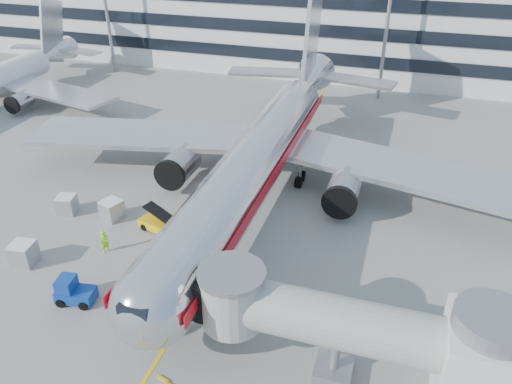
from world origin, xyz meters
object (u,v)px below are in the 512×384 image
(baggage_tug, at_px, (73,291))
(cargo_container_right, at_px, (112,210))
(cargo_container_front, at_px, (23,254))
(main_jet, at_px, (263,151))
(belt_loader, at_px, (164,226))
(cargo_container_left, at_px, (67,204))
(ramp_worker, at_px, (105,242))

(baggage_tug, relative_size, cargo_container_right, 1.35)
(cargo_container_right, bearing_deg, cargo_container_front, -111.41)
(main_jet, distance_m, cargo_container_right, 14.66)
(main_jet, distance_m, belt_loader, 11.64)
(cargo_container_left, bearing_deg, ramp_worker, -31.83)
(cargo_container_left, height_order, ramp_worker, ramp_worker)
(main_jet, relative_size, cargo_container_front, 26.34)
(main_jet, relative_size, cargo_container_left, 27.11)
(cargo_container_left, bearing_deg, main_jet, 30.79)
(belt_loader, distance_m, ramp_worker, 5.08)
(ramp_worker, bearing_deg, baggage_tug, -131.74)
(cargo_container_front, xyz_separation_m, ramp_worker, (5.14, 3.24, 0.05))
(baggage_tug, bearing_deg, ramp_worker, 100.79)
(baggage_tug, xyz_separation_m, cargo_container_front, (-6.22, 2.47, 0.06))
(belt_loader, xyz_separation_m, ramp_worker, (-3.23, -3.91, 0.32))
(cargo_container_front, distance_m, ramp_worker, 6.07)
(main_jet, xyz_separation_m, ramp_worker, (-9.08, -13.32, -3.27))
(baggage_tug, height_order, ramp_worker, baggage_tug)
(main_jet, height_order, cargo_container_right, main_jet)
(belt_loader, bearing_deg, ramp_worker, -129.51)
(main_jet, relative_size, ramp_worker, 26.48)
(baggage_tug, height_order, cargo_container_front, baggage_tug)
(cargo_container_right, bearing_deg, ramp_worker, -64.68)
(cargo_container_right, bearing_deg, belt_loader, -5.91)
(main_jet, xyz_separation_m, cargo_container_left, (-15.58, -9.28, -3.40))
(cargo_container_left, distance_m, cargo_container_front, 7.40)
(baggage_tug, bearing_deg, main_jet, 67.22)
(cargo_container_right, height_order, ramp_worker, ramp_worker)
(baggage_tug, distance_m, cargo_container_left, 12.35)
(ramp_worker, bearing_deg, cargo_container_front, 159.72)
(main_jet, bearing_deg, ramp_worker, -124.29)
(baggage_tug, height_order, cargo_container_right, baggage_tug)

